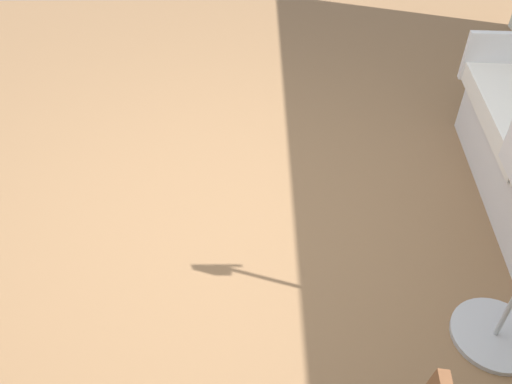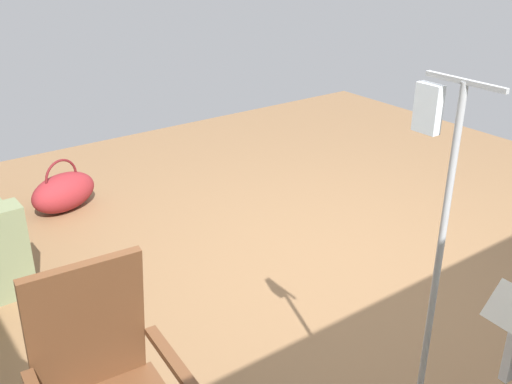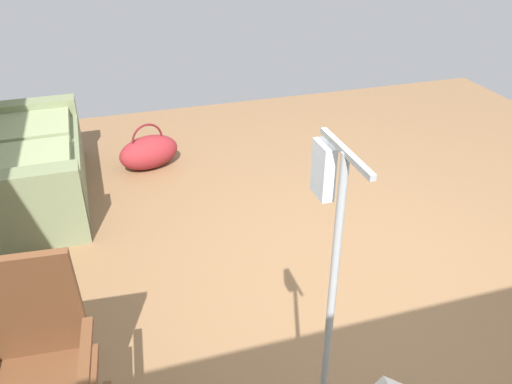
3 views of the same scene
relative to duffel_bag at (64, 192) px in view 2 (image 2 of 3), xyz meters
The scene contains 2 objects.
ground_plane 2.25m from the duffel_bag, 151.93° to the right, with size 6.77×6.77×0.00m, color olive.
duffel_bag is the anchor object (origin of this frame).
Camera 2 is at (-2.41, 2.34, 2.10)m, focal length 41.42 mm.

